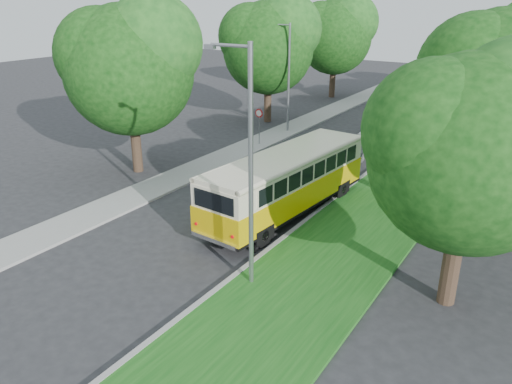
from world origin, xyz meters
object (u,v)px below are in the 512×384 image
Objects in this scene: car_grey at (423,109)px; car_silver at (344,155)px; lamppost_far at (288,74)px; lamppost_near at (248,162)px; car_white at (384,131)px; vintage_bus at (287,184)px; car_blue at (386,122)px.

car_silver is at bearing -94.98° from car_grey.
lamppost_far is 1.73× the size of car_silver.
car_white is (-2.08, 19.60, -3.61)m from lamppost_near.
lamppost_near is 20.03m from car_white.
lamppost_near is at bearing -86.50° from car_silver.
car_white is (-0.27, 13.79, -0.69)m from vintage_bus.
lamppost_far is 14.79m from vintage_bus.
lamppost_near is 23.07m from car_blue.
car_silver is 0.94× the size of car_white.
car_white reaches higher than car_blue.
car_white is 1.00× the size of car_blue.
vintage_bus is at bearing -93.01° from car_grey.
lamppost_far is 8.02m from car_blue.
car_grey is (0.07, 22.22, -0.71)m from vintage_bus.
car_white reaches higher than car_grey.
car_white is (6.82, 1.10, -3.36)m from lamppost_far.
lamppost_far is at bearing -129.78° from car_grey.
car_grey is at bearing 93.55° from lamppost_near.
lamppost_near reaches higher than vintage_bus.
car_white is 3.10m from car_blue.
vintage_bus is at bearing -60.79° from lamppost_far.
lamppost_far is at bearing 115.71° from lamppost_near.
car_white is at bearing -95.17° from car_grey.
vintage_bus is at bearing -81.89° from car_white.
lamppost_near reaches higher than car_white.
vintage_bus is 13.81m from car_white.
vintage_bus is (-1.81, 5.81, -2.93)m from lamppost_near.
lamppost_near is 1.74× the size of car_white.
car_silver reaches higher than car_grey.
car_blue is at bearing 112.65° from car_white.
lamppost_near reaches higher than car_blue.
vintage_bus is 1.84× the size of car_grey.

